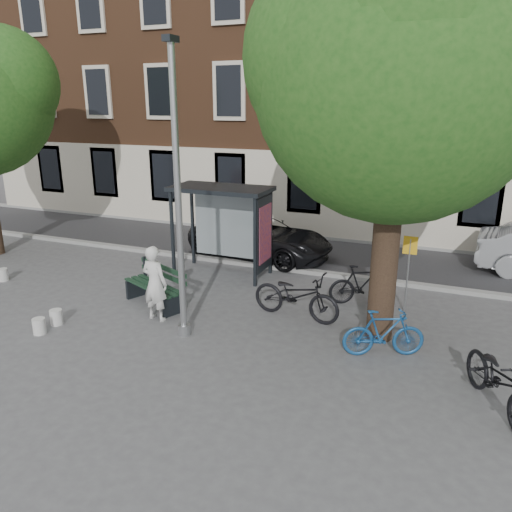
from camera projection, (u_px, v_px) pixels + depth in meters
The scene contains 19 objects.
ground at pixel (184, 335), 11.03m from camera, with size 90.00×90.00×0.00m, color #4C4C4F.
road at pixel (286, 251), 17.22m from camera, with size 40.00×4.00×0.01m, color #28282B.
curb_near at pixel (266, 266), 15.44m from camera, with size 40.00×0.25×0.12m, color gray.
curb_far at pixel (303, 235), 18.98m from camera, with size 40.00×0.25×0.12m, color gray.
building_row at pixel (337, 49), 20.46m from camera, with size 30.00×8.00×14.00m, color brown.
lamppost at pixel (179, 211), 10.21m from camera, with size 0.28×0.35×6.11m.
tree_right at pixel (400, 63), 9.15m from camera, with size 5.76×5.60×8.20m.
bus_shelter at pixel (235, 211), 14.32m from camera, with size 2.85×1.45×2.62m.
painter at pixel (155, 283), 11.56m from camera, with size 0.66×0.43×1.80m, color silver.
bench at pixel (156, 288), 12.54m from camera, with size 2.00×1.32×0.99m.
bike_a at pixel (296, 295), 11.73m from camera, with size 0.76×2.18×1.15m, color black.
bike_b at pixel (384, 333), 9.99m from camera, with size 0.47×1.65×0.99m, color navy.
bike_c at pixel (500, 380), 8.18m from camera, with size 0.74×2.12×1.11m, color black.
bike_d at pixel (362, 284), 12.61m from camera, with size 0.48×1.70×1.02m, color black.
car_dark at pixel (261, 238), 16.35m from camera, with size 2.18×4.72×1.31m, color black.
bucket_a at pixel (3, 275), 14.30m from camera, with size 0.28×0.28×0.36m, color silver.
bucket_b at pixel (39, 326), 11.03m from camera, with size 0.28×0.28×0.36m, color silver.
bucket_c at pixel (56, 317), 11.49m from camera, with size 0.28×0.28×0.36m, color silver.
notice_sign at pixel (409, 258), 11.84m from camera, with size 0.33×0.04×1.91m.
Camera 1 is at (5.24, -8.68, 4.94)m, focal length 35.00 mm.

